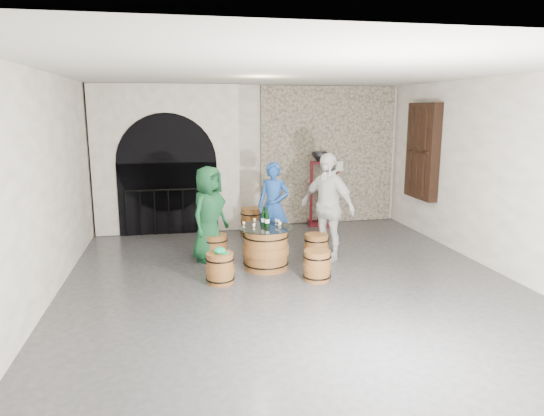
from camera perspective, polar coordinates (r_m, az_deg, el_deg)
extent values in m
plane|color=#323235|center=(7.69, 2.25, -8.76)|extent=(8.00, 8.00, 0.00)
plane|color=silver|center=(11.19, -2.40, 6.07)|extent=(8.00, 0.00, 8.00)
plane|color=silver|center=(3.61, 17.22, -6.17)|extent=(8.00, 0.00, 8.00)
plane|color=silver|center=(7.33, -25.37, 2.07)|extent=(0.00, 8.00, 8.00)
plane|color=silver|center=(8.78, 25.22, 3.47)|extent=(0.00, 8.00, 8.00)
plane|color=beige|center=(7.23, 2.45, 15.77)|extent=(8.00, 8.00, 0.00)
cube|color=#9F967F|center=(11.54, 6.57, 6.17)|extent=(3.20, 0.12, 3.18)
cube|color=silver|center=(10.82, -12.24, 5.63)|extent=(3.10, 0.50, 3.18)
cube|color=black|center=(10.67, -12.07, 1.08)|extent=(2.10, 0.03, 1.55)
cylinder|color=black|center=(10.56, -12.25, 5.22)|extent=(2.10, 0.03, 2.10)
cylinder|color=black|center=(10.57, -12.13, 2.11)|extent=(1.79, 0.04, 0.04)
cylinder|color=black|center=(10.72, -16.79, -0.67)|extent=(0.02, 0.02, 0.98)
cylinder|color=black|center=(10.69, -15.20, -0.61)|extent=(0.02, 0.02, 0.98)
cylinder|color=black|center=(10.67, -13.61, -0.55)|extent=(0.02, 0.02, 0.98)
cylinder|color=black|center=(10.66, -12.02, -0.49)|extent=(0.02, 0.02, 0.98)
cylinder|color=black|center=(10.66, -10.42, -0.43)|extent=(0.02, 0.02, 0.98)
cylinder|color=black|center=(10.67, -8.82, -0.37)|extent=(0.02, 0.02, 0.98)
cylinder|color=black|center=(10.68, -7.23, -0.31)|extent=(0.02, 0.02, 0.98)
cube|color=black|center=(10.72, 17.30, 6.39)|extent=(0.20, 1.10, 2.00)
cube|color=black|center=(10.70, 17.06, 6.40)|extent=(0.06, 0.88, 1.76)
cube|color=black|center=(10.71, 17.20, 6.39)|extent=(0.22, 0.92, 0.06)
cube|color=black|center=(10.46, 17.95, 6.24)|extent=(0.22, 0.06, 1.80)
cube|color=black|center=(10.71, 17.20, 6.39)|extent=(0.22, 0.06, 1.80)
cube|color=black|center=(10.97, 16.49, 6.54)|extent=(0.22, 0.06, 1.80)
cylinder|color=brown|center=(8.23, -0.72, -4.85)|extent=(0.73, 0.73, 0.69)
cylinder|color=brown|center=(8.23, -0.72, -4.85)|extent=(0.78, 0.78, 0.15)
torus|color=black|center=(8.30, -0.72, -6.40)|extent=(0.78, 0.78, 0.02)
torus|color=black|center=(8.16, -0.73, -3.28)|extent=(0.78, 0.78, 0.02)
cylinder|color=brown|center=(8.13, -0.73, -2.46)|extent=(0.74, 0.74, 0.02)
cylinder|color=black|center=(8.13, -0.73, -2.29)|extent=(0.94, 0.94, 0.01)
cylinder|color=brown|center=(8.71, -6.68, -4.75)|extent=(0.41, 0.41, 0.47)
cylinder|color=brown|center=(8.71, -6.68, -4.75)|extent=(0.44, 0.44, 0.10)
torus|color=black|center=(8.76, -6.65, -5.74)|extent=(0.45, 0.45, 0.02)
torus|color=black|center=(8.67, -6.70, -3.74)|extent=(0.45, 0.45, 0.02)
cylinder|color=brown|center=(8.65, -6.71, -3.20)|extent=(0.42, 0.42, 0.02)
cylinder|color=brown|center=(9.21, 0.04, -3.77)|extent=(0.41, 0.41, 0.47)
cylinder|color=brown|center=(9.21, 0.04, -3.77)|extent=(0.44, 0.44, 0.10)
torus|color=black|center=(9.25, 0.04, -4.72)|extent=(0.45, 0.45, 0.02)
torus|color=black|center=(9.17, 0.04, -2.82)|extent=(0.45, 0.45, 0.02)
cylinder|color=brown|center=(9.15, 0.04, -2.30)|extent=(0.42, 0.42, 0.02)
cylinder|color=brown|center=(8.71, 5.23, -4.71)|extent=(0.41, 0.41, 0.47)
cylinder|color=brown|center=(8.71, 5.23, -4.71)|extent=(0.44, 0.44, 0.10)
torus|color=black|center=(8.76, 5.21, -5.71)|extent=(0.45, 0.45, 0.02)
torus|color=black|center=(8.67, 5.25, -3.71)|extent=(0.45, 0.45, 0.02)
cylinder|color=brown|center=(8.65, 5.26, -3.17)|extent=(0.42, 0.42, 0.02)
cylinder|color=brown|center=(7.74, 5.31, -6.81)|extent=(0.41, 0.41, 0.47)
cylinder|color=brown|center=(7.74, 5.31, -6.81)|extent=(0.44, 0.44, 0.10)
torus|color=black|center=(7.80, 5.29, -7.92)|extent=(0.45, 0.45, 0.02)
torus|color=black|center=(7.70, 5.34, -5.69)|extent=(0.45, 0.45, 0.02)
cylinder|color=brown|center=(7.67, 5.35, -5.09)|extent=(0.42, 0.42, 0.02)
cylinder|color=brown|center=(7.63, -6.13, -7.12)|extent=(0.41, 0.41, 0.47)
cylinder|color=brown|center=(7.63, -6.13, -7.12)|extent=(0.44, 0.44, 0.10)
torus|color=black|center=(7.68, -6.10, -8.24)|extent=(0.45, 0.45, 0.02)
torus|color=black|center=(7.58, -6.15, -5.98)|extent=(0.45, 0.45, 0.02)
cylinder|color=brown|center=(7.56, -6.17, -5.37)|extent=(0.42, 0.42, 0.02)
ellipsoid|color=#0D9758|center=(7.54, -6.18, -5.00)|extent=(0.19, 0.19, 0.10)
cylinder|color=#0D9758|center=(7.53, -5.54, -5.32)|extent=(0.12, 0.12, 0.01)
imported|color=#134424|center=(8.62, -7.42, -0.71)|extent=(0.95, 0.98, 1.70)
imported|color=navy|center=(9.25, 0.17, 0.21)|extent=(0.74, 0.65, 1.69)
imported|color=beige|center=(8.65, 6.49, 0.12)|extent=(1.03, 1.20, 1.93)
cylinder|color=black|center=(8.19, -1.01, -1.34)|extent=(0.07, 0.07, 0.22)
cylinder|color=white|center=(8.19, -1.01, -1.41)|extent=(0.08, 0.08, 0.06)
cone|color=black|center=(8.16, -1.02, -0.48)|extent=(0.07, 0.07, 0.05)
cylinder|color=black|center=(8.15, -1.02, -0.10)|extent=(0.03, 0.03, 0.07)
cylinder|color=black|center=(8.10, -0.57, -1.47)|extent=(0.07, 0.07, 0.22)
cylinder|color=white|center=(8.11, -0.57, -1.54)|extent=(0.08, 0.08, 0.06)
cone|color=black|center=(8.08, -0.58, -0.61)|extent=(0.07, 0.07, 0.05)
cylinder|color=black|center=(8.07, -0.58, -0.23)|extent=(0.03, 0.03, 0.07)
cylinder|color=black|center=(8.20, -0.84, -1.31)|extent=(0.07, 0.07, 0.22)
cylinder|color=white|center=(8.21, -0.84, -1.38)|extent=(0.08, 0.08, 0.06)
cone|color=black|center=(8.18, -0.85, -0.46)|extent=(0.07, 0.07, 0.05)
cylinder|color=black|center=(8.17, -0.85, -0.08)|extent=(0.03, 0.03, 0.07)
cylinder|color=brown|center=(10.30, -2.44, -1.75)|extent=(0.43, 0.43, 0.60)
cylinder|color=brown|center=(10.30, -2.44, -1.75)|extent=(0.46, 0.46, 0.13)
torus|color=black|center=(10.34, -2.43, -2.85)|extent=(0.47, 0.47, 0.02)
torus|color=black|center=(10.25, -2.45, -0.64)|extent=(0.47, 0.47, 0.02)
cylinder|color=brown|center=(10.23, -2.45, -0.06)|extent=(0.43, 0.43, 0.02)
cube|color=#4A0C15|center=(11.39, 5.48, -1.82)|extent=(0.52, 0.44, 0.09)
cube|color=#4A0C15|center=(11.22, 5.56, 2.55)|extent=(0.46, 0.32, 0.11)
cube|color=#4A0C15|center=(11.14, 5.62, 5.31)|extent=(0.44, 0.16, 0.06)
cylinder|color=black|center=(11.28, 5.53, 0.64)|extent=(0.05, 0.05, 0.91)
cylinder|color=black|center=(11.12, 5.64, 6.38)|extent=(0.34, 0.34, 0.08)
cone|color=black|center=(11.13, 5.63, 5.82)|extent=(0.34, 0.34, 0.18)
cube|color=#4A0C15|center=(11.21, 4.63, 1.77)|extent=(0.07, 0.07, 1.45)
cube|color=#4A0C15|center=(11.27, 6.46, 1.78)|extent=(0.07, 0.07, 1.45)
cylinder|color=#4A0C15|center=(11.20, 6.99, 3.58)|extent=(0.39, 0.08, 0.28)
cube|color=silver|center=(11.57, 7.85, 4.90)|extent=(0.18, 0.10, 0.22)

